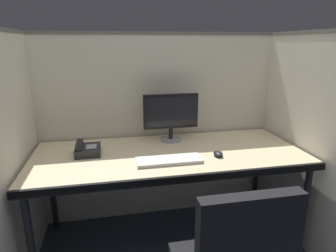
% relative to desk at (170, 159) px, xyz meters
% --- Properties ---
extents(cubicle_partition_rear, '(2.21, 0.06, 1.57)m').
position_rel_desk_xyz_m(cubicle_partition_rear, '(0.00, 0.46, 0.10)').
color(cubicle_partition_rear, beige).
rests_on(cubicle_partition_rear, ground).
extents(cubicle_partition_left, '(0.06, 1.41, 1.57)m').
position_rel_desk_xyz_m(cubicle_partition_left, '(-0.99, -0.09, 0.10)').
color(cubicle_partition_left, beige).
rests_on(cubicle_partition_left, ground).
extents(cubicle_partition_right, '(0.06, 1.41, 1.57)m').
position_rel_desk_xyz_m(cubicle_partition_right, '(0.99, -0.09, 0.10)').
color(cubicle_partition_right, beige).
rests_on(cubicle_partition_right, ground).
extents(desk, '(1.90, 0.80, 0.74)m').
position_rel_desk_xyz_m(desk, '(0.00, 0.00, 0.00)').
color(desk, beige).
rests_on(desk, ground).
extents(monitor_center, '(0.43, 0.17, 0.37)m').
position_rel_desk_xyz_m(monitor_center, '(0.06, 0.26, 0.27)').
color(monitor_center, gray).
rests_on(monitor_center, desk).
extents(keyboard_main, '(0.43, 0.15, 0.02)m').
position_rel_desk_xyz_m(keyboard_main, '(-0.04, -0.16, 0.06)').
color(keyboard_main, silver).
rests_on(keyboard_main, desk).
extents(computer_mouse, '(0.06, 0.10, 0.04)m').
position_rel_desk_xyz_m(computer_mouse, '(0.31, -0.13, 0.07)').
color(computer_mouse, black).
rests_on(computer_mouse, desk).
extents(desk_phone, '(0.17, 0.19, 0.09)m').
position_rel_desk_xyz_m(desk_phone, '(-0.57, 0.09, 0.08)').
color(desk_phone, black).
rests_on(desk_phone, desk).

